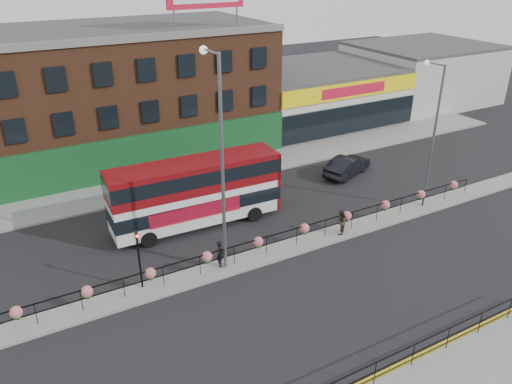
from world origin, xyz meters
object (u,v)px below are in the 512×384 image
pedestrian_a (220,253)px  pedestrian_b (341,222)px  double_decker_bus (196,187)px  lamp_column_east (433,125)px  lamp_column_west (219,148)px  car (347,166)px

pedestrian_a → pedestrian_b: 7.72m
double_decker_bus → lamp_column_east: size_ratio=1.14×
pedestrian_b → lamp_column_west: 9.57m
car → lamp_column_east: lamp_column_east is taller
pedestrian_a → pedestrian_b: size_ratio=0.98×
pedestrian_a → pedestrian_b: pedestrian_b is taller
double_decker_bus → lamp_column_west: size_ratio=0.94×
pedestrian_a → lamp_column_east: (14.88, 0.15, 4.75)m
pedestrian_a → lamp_column_east: lamp_column_east is taller
lamp_column_west → lamp_column_east: lamp_column_west is taller
pedestrian_a → car: bearing=-42.4°
car → lamp_column_west: bearing=95.2°
double_decker_bus → pedestrian_a: bearing=-99.4°
car → lamp_column_west: (-13.63, -6.57, 6.11)m
lamp_column_west → lamp_column_east: bearing=0.2°
pedestrian_a → lamp_column_west: lamp_column_west is taller
lamp_column_west → lamp_column_east: size_ratio=1.21×
double_decker_bus → pedestrian_b: size_ratio=6.76×
pedestrian_b → car: bearing=-172.1°
pedestrian_b → lamp_column_west: lamp_column_west is taller
pedestrian_b → pedestrian_a: bearing=-44.3°
lamp_column_west → pedestrian_a: bearing=-154.0°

